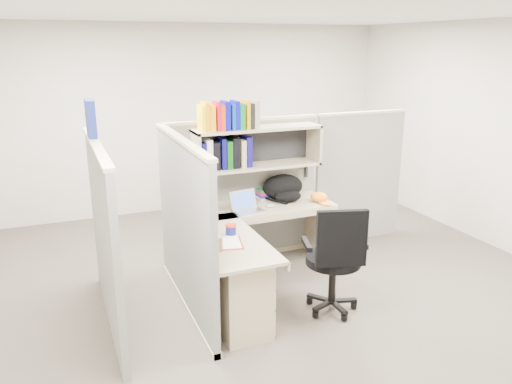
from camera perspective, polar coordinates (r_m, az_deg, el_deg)
name	(u,v)px	position (r m, az deg, el deg)	size (l,w,h in m)	color
ground	(274,290)	(5.17, 2.13, -11.17)	(6.00, 6.00, 0.00)	#352F29
room_shell	(276,132)	(4.65, 2.34, 6.82)	(6.00, 6.00, 6.00)	#ADA99C
cubicle	(224,197)	(5.09, -3.64, -0.58)	(3.79, 1.84, 1.95)	#5F5F5A
desk	(247,269)	(4.60, -1.02, -8.75)	(1.74, 1.75, 0.73)	gray
laptop	(248,202)	(5.16, -0.91, -1.14)	(0.30, 0.30, 0.22)	#ACACB1
backpack	(285,188)	(5.55, 3.34, 0.46)	(0.47, 0.37, 0.28)	black
orange_cap	(319,197)	(5.56, 7.18, -0.55)	(0.19, 0.22, 0.10)	orange
snack_canister	(231,229)	(4.57, -2.90, -4.27)	(0.10, 0.10, 0.10)	navy
tissue_box	(215,239)	(4.24, -4.67, -5.35)	(0.12, 0.12, 0.19)	#9D7559
mouse	(271,206)	(5.33, 1.69, -1.59)	(0.08, 0.05, 0.03)	#9CC3DE
paper_cup	(249,198)	(5.48, -0.84, -0.71)	(0.07, 0.07, 0.10)	white
book_stack	(263,193)	(5.65, 0.85, -0.13)	(0.16, 0.22, 0.10)	slate
loose_paper	(227,242)	(4.41, -3.32, -5.75)	(0.22, 0.30, 0.00)	silver
task_chair	(334,276)	(4.66, 8.89, -9.44)	(0.61, 0.56, 1.07)	black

